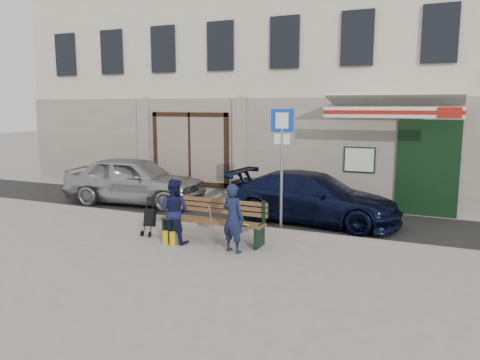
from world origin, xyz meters
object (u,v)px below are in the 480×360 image
Objects in this scene: woman at (174,211)px; stroller at (150,219)px; car_navy at (313,198)px; man at (233,218)px; parking_sign at (282,149)px; car_silver at (135,180)px; bench at (211,220)px.

woman reaches higher than stroller.
stroller is (-3.12, -2.70, -0.26)m from car_navy.
man is at bearing -20.32° from stroller.
stroller is at bearing 4.89° from man.
woman is (-1.81, -1.86, -1.25)m from parking_sign.
car_silver is 1.48× the size of parking_sign.
man is at bearing 174.50° from woman.
bench is at bearing -136.31° from parking_sign.
car_silver reaches higher than bench.
bench is at bearing -19.80° from man.
woman is (-2.27, -3.00, 0.07)m from car_navy.
parking_sign is 2.36m from bench.
car_silver reaches higher than woman.
bench is 0.99m from man.
woman reaches higher than bench.
woman is 1.61× the size of stroller.
stroller is at bearing -21.52° from woman.
car_navy is 3.02m from bench.
stroller is at bearing 135.58° from car_navy.
man reaches higher than bench.
woman is at bearing 147.58° from car_navy.
man is at bearing 169.79° from car_navy.
parking_sign is 3.30× the size of stroller.
car_silver is at bearing -44.96° from woman.
car_silver is 3.65m from stroller.
car_navy is 3.76m from woman.
stroller is at bearing -144.54° from car_silver.
woman is at bearing 11.01° from man.
car_silver is 4.89× the size of stroller.
car_navy is 3.13× the size of woman.
man is 1.00× the size of woman.
car_navy is at bearing -90.48° from man.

